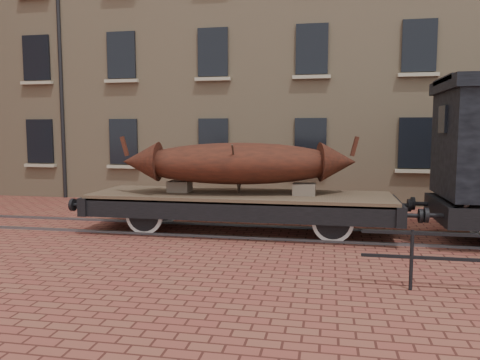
# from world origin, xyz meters

# --- Properties ---
(ground) EXTENTS (90.00, 90.00, 0.00)m
(ground) POSITION_xyz_m (0.00, 0.00, 0.00)
(ground) COLOR brown
(warehouse_cream) EXTENTS (40.00, 10.19, 14.00)m
(warehouse_cream) POSITION_xyz_m (3.00, 9.99, 7.00)
(warehouse_cream) COLOR tan
(warehouse_cream) RESTS_ON ground
(rail_track) EXTENTS (30.00, 1.52, 0.06)m
(rail_track) POSITION_xyz_m (0.00, 0.00, 0.03)
(rail_track) COLOR #59595E
(rail_track) RESTS_ON ground
(flatcar_wagon) EXTENTS (8.57, 2.33, 1.29)m
(flatcar_wagon) POSITION_xyz_m (-0.56, -0.00, 0.81)
(flatcar_wagon) COLOR #413727
(flatcar_wagon) RESTS_ON ground
(iron_boat) EXTENTS (6.01, 2.50, 1.47)m
(iron_boat) POSITION_xyz_m (-0.60, 0.00, 1.78)
(iron_boat) COLOR #4B1D12
(iron_boat) RESTS_ON flatcar_wagon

